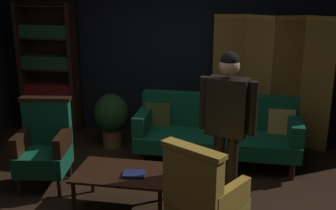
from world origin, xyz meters
name	(u,v)px	position (x,y,z in m)	size (l,w,h in m)	color
back_wall	(187,46)	(0.00, 2.45, 1.40)	(7.20, 0.10, 2.80)	black
folding_screen	(271,80)	(1.26, 2.15, 0.99)	(1.67, 0.29, 1.90)	olive
bookshelf	(49,66)	(-2.15, 2.19, 1.06)	(0.90, 0.32, 2.05)	black
velvet_couch	(217,129)	(0.55, 1.45, 0.45)	(2.12, 0.78, 0.88)	black
coffee_table	(123,176)	(-0.35, 0.05, 0.37)	(1.00, 0.64, 0.42)	black
armchair_gilt_accent	(203,200)	(0.56, -0.51, 0.49)	(0.79, 0.79, 1.04)	#B78E33
armchair_wing_left	(44,146)	(-1.40, 0.40, 0.49)	(0.66, 0.65, 1.04)	black
standing_figure	(227,119)	(0.71, 0.19, 1.03)	(0.57, 0.30, 1.70)	black
potted_plant	(111,117)	(-0.99, 1.68, 0.46)	(0.50, 0.50, 0.80)	brown
book_navy_cloth	(134,174)	(-0.21, -0.02, 0.44)	(0.22, 0.17, 0.03)	navy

